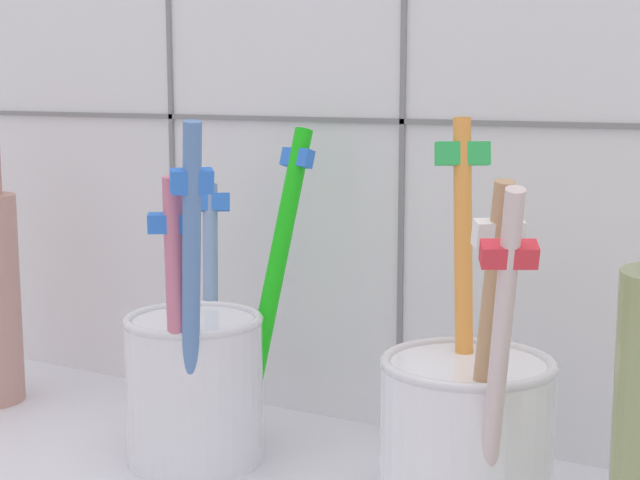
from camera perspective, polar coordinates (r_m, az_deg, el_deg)
tile_wall_back at (r=55.55cm, az=5.34°, el=9.66°), size 64.00×2.20×45.00cm
toothbrush_cup_left at (r=52.62cm, az=-7.14°, el=-7.76°), size 7.61×12.27×18.31cm
toothbrush_cup_right at (r=45.66cm, az=8.56°, el=-10.90°), size 8.77×10.96×18.42cm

